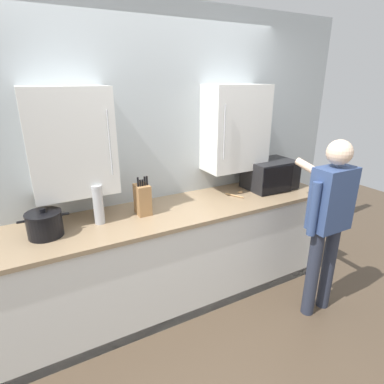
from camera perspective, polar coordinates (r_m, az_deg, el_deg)
ground_plane at (r=2.73m, az=5.27°, el=-27.62°), size 9.57×9.57×0.00m
back_wall_tiled at (r=2.92m, az=-6.37°, el=7.15°), size 4.22×0.44×2.64m
counter_unit at (r=2.97m, az=-3.05°, el=-11.53°), size 3.09×0.71×0.94m
microwave_oven at (r=3.32m, az=13.74°, el=3.06°), size 0.49×0.40×0.29m
thermos_flask at (r=2.54m, az=-16.69°, el=-2.18°), size 0.08×0.08×0.32m
stock_pot at (r=2.50m, az=-25.22°, el=-5.32°), size 0.34×0.25×0.21m
wooden_spoon at (r=3.13m, az=8.33°, el=-0.27°), size 0.20×0.18×0.02m
knife_block at (r=2.64m, az=-8.98°, el=-1.30°), size 0.11×0.15×0.33m
person_figure at (r=2.85m, az=23.54°, el=-3.93°), size 0.44×0.59×1.58m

